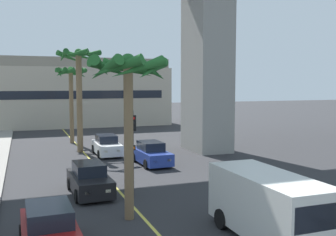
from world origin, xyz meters
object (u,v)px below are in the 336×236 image
at_px(delivery_van, 268,205).
at_px(palm_tree_mid_median, 71,80).
at_px(car_queue_front, 151,154).
at_px(traffic_light_median_far, 133,141).
at_px(palm_tree_far_median, 79,73).
at_px(car_queue_fourth, 107,146).
at_px(palm_tree_near_median, 128,83).
at_px(car_queue_third, 50,232).
at_px(car_queue_second, 89,180).

bearing_deg(delivery_van, palm_tree_mid_median, 98.04).
height_order(delivery_van, palm_tree_mid_median, palm_tree_mid_median).
relative_size(car_queue_front, palm_tree_mid_median, 0.59).
xyz_separation_m(car_queue_front, traffic_light_median_far, (-3.17, -6.91, 1.99)).
distance_m(palm_tree_mid_median, palm_tree_far_median, 5.29).
distance_m(car_queue_fourth, palm_tree_near_median, 15.52).
relative_size(car_queue_third, traffic_light_median_far, 0.98).
distance_m(car_queue_fourth, delivery_van, 18.62).
bearing_deg(traffic_light_median_far, car_queue_third, -128.24).
bearing_deg(palm_tree_far_median, car_queue_front, -59.92).
bearing_deg(delivery_van, palm_tree_near_median, 135.49).
bearing_deg(palm_tree_far_median, car_queue_fourth, -49.96).
bearing_deg(car_queue_fourth, traffic_light_median_far, -95.16).
relative_size(car_queue_second, palm_tree_mid_median, 0.59).
xyz_separation_m(delivery_van, palm_tree_near_median, (-3.97, 3.90, 4.24)).
distance_m(car_queue_front, palm_tree_far_median, 9.53).
distance_m(car_queue_front, palm_tree_mid_median, 13.55).
bearing_deg(palm_tree_far_median, palm_tree_mid_median, 90.34).
distance_m(car_queue_third, car_queue_fourth, 17.76).
height_order(palm_tree_near_median, palm_tree_mid_median, palm_tree_mid_median).
bearing_deg(palm_tree_far_median, traffic_light_median_far, -87.06).
xyz_separation_m(car_queue_front, delivery_van, (-0.25, -13.91, 0.57)).
distance_m(traffic_light_median_far, palm_tree_mid_median, 19.11).
distance_m(car_queue_front, delivery_van, 13.92).
relative_size(traffic_light_median_far, palm_tree_near_median, 0.63).
bearing_deg(palm_tree_near_median, palm_tree_mid_median, 89.17).
xyz_separation_m(car_queue_fourth, palm_tree_far_median, (-1.74, 2.07, 5.61)).
xyz_separation_m(car_queue_second, palm_tree_mid_median, (1.23, 17.74, 5.10)).
xyz_separation_m(car_queue_third, palm_tree_far_median, (3.58, 19.01, 5.61)).
height_order(traffic_light_median_far, palm_tree_far_median, palm_tree_far_median).
bearing_deg(car_queue_fourth, palm_tree_near_median, -98.12).
bearing_deg(car_queue_third, car_queue_fourth, 72.57).
relative_size(car_queue_front, delivery_van, 0.79).
bearing_deg(delivery_van, traffic_light_median_far, 112.65).
distance_m(car_queue_fourth, palm_tree_far_median, 6.22).
xyz_separation_m(delivery_van, traffic_light_median_far, (-2.92, 7.00, 1.43)).
bearing_deg(car_queue_front, car_queue_third, -121.11).
bearing_deg(car_queue_front, palm_tree_mid_median, 108.08).
distance_m(car_queue_front, traffic_light_median_far, 7.86).
xyz_separation_m(traffic_light_median_far, palm_tree_mid_median, (-0.73, 18.84, 3.10)).
distance_m(car_queue_front, car_queue_second, 7.74).
bearing_deg(palm_tree_near_median, traffic_light_median_far, 71.35).
xyz_separation_m(car_queue_third, delivery_van, (7.20, -1.57, 0.57)).
bearing_deg(car_queue_fourth, palm_tree_mid_median, 103.57).
distance_m(car_queue_front, car_queue_fourth, 5.07).
distance_m(palm_tree_near_median, palm_tree_mid_median, 21.95).
height_order(car_queue_third, delivery_van, delivery_van).
bearing_deg(palm_tree_mid_median, delivery_van, -81.96).
bearing_deg(car_queue_third, palm_tree_far_median, 79.33).
relative_size(car_queue_fourth, delivery_van, 0.78).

